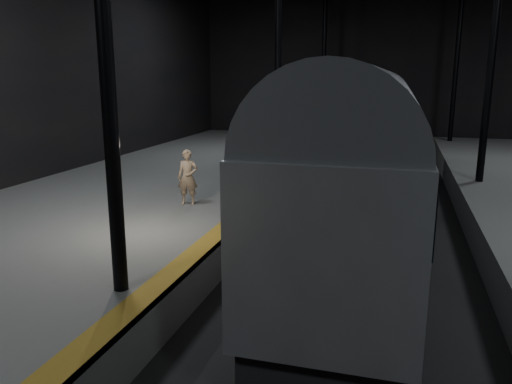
% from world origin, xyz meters
% --- Properties ---
extents(ground, '(44.00, 44.00, 0.00)m').
position_xyz_m(ground, '(0.00, 0.00, 0.00)').
color(ground, black).
rests_on(ground, ground).
extents(platform_left, '(9.00, 43.80, 1.00)m').
position_xyz_m(platform_left, '(-7.50, 0.00, 0.50)').
color(platform_left, '#585855').
rests_on(platform_left, ground).
extents(tactile_strip, '(0.50, 43.80, 0.01)m').
position_xyz_m(tactile_strip, '(-3.25, 0.00, 1.00)').
color(tactile_strip, brown).
rests_on(tactile_strip, platform_left).
extents(track, '(2.40, 43.00, 0.24)m').
position_xyz_m(track, '(0.00, 0.00, 0.07)').
color(track, '#3F3328').
rests_on(track, ground).
extents(train, '(2.74, 18.25, 4.88)m').
position_xyz_m(train, '(-0.00, 3.64, 2.72)').
color(train, '#9C9EA4').
rests_on(train, ground).
extents(woman, '(0.67, 0.51, 1.65)m').
position_xyz_m(woman, '(-5.08, 2.00, 1.82)').
color(woman, tan).
rests_on(woman, platform_left).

